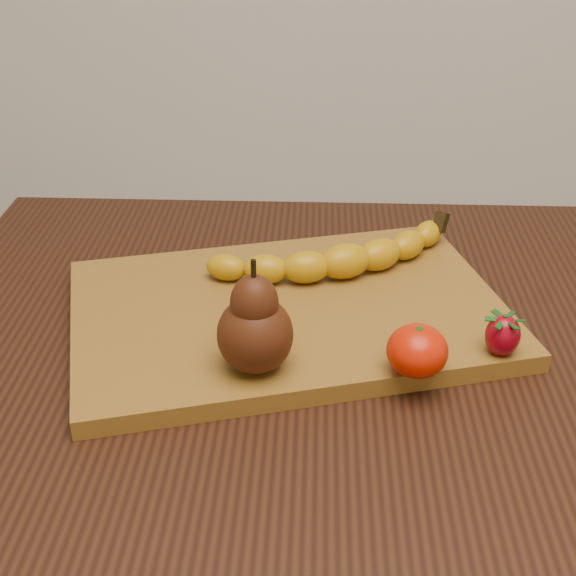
# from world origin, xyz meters

# --- Properties ---
(table) EXTENTS (1.00, 0.70, 0.76)m
(table) POSITION_xyz_m (0.00, 0.00, 0.66)
(table) COLOR black
(table) RESTS_ON ground
(cutting_board) EXTENTS (0.51, 0.41, 0.02)m
(cutting_board) POSITION_xyz_m (-0.10, 0.03, 0.77)
(cutting_board) COLOR brown
(cutting_board) RESTS_ON table
(banana) EXTENTS (0.26, 0.16, 0.04)m
(banana) POSITION_xyz_m (-0.04, 0.10, 0.80)
(banana) COLOR #BF8C09
(banana) RESTS_ON cutting_board
(pear) EXTENTS (0.09, 0.09, 0.11)m
(pear) POSITION_xyz_m (-0.12, -0.08, 0.84)
(pear) COLOR #411B0A
(pear) RESTS_ON cutting_board
(mandarin) EXTENTS (0.07, 0.07, 0.05)m
(mandarin) POSITION_xyz_m (0.03, -0.08, 0.80)
(mandarin) COLOR red
(mandarin) RESTS_ON cutting_board
(strawberry) EXTENTS (0.04, 0.04, 0.04)m
(strawberry) POSITION_xyz_m (0.11, -0.05, 0.80)
(strawberry) COLOR maroon
(strawberry) RESTS_ON cutting_board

